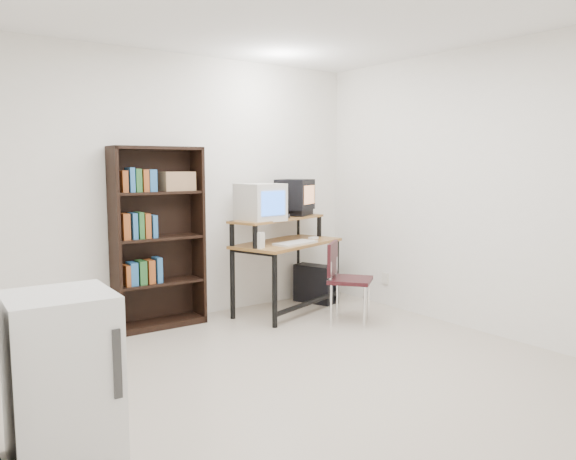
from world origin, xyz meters
TOP-DOWN VIEW (x-y plane):
  - floor at (0.00, 0.00)m, footprint 4.00×4.00m
  - ceiling at (0.00, 0.00)m, footprint 4.00×4.00m
  - back_wall at (0.00, 2.00)m, footprint 4.00×0.01m
  - right_wall at (2.00, 0.00)m, footprint 0.01×4.00m
  - computer_desk at (0.97, 1.61)m, footprint 1.34×0.96m
  - crt_monitor at (0.67, 1.62)m, footprint 0.44×0.44m
  - vcr at (1.27, 1.81)m, footprint 0.44×0.41m
  - crt_tv at (1.23, 1.79)m, footprint 0.46×0.46m
  - cd_spindle at (1.00, 1.67)m, footprint 0.13×0.13m
  - keyboard at (0.95, 1.41)m, footprint 0.50×0.30m
  - mousepad at (1.33, 1.59)m, footprint 0.27×0.24m
  - mouse at (1.33, 1.59)m, footprint 0.11×0.08m
  - desk_speaker at (0.50, 1.38)m, footprint 0.10×0.10m
  - pc_tower at (1.45, 1.71)m, footprint 0.34×0.49m
  - school_chair at (1.17, 0.92)m, footprint 0.55×0.55m
  - bookshelf at (-0.34, 1.86)m, footprint 0.86×0.30m
  - mini_fridge at (-1.72, -0.15)m, footprint 0.54×0.56m
  - wall_outlet at (1.99, 1.15)m, footprint 0.02×0.08m

SIDE VIEW (x-z plane):
  - floor at x=0.00m, z-range -0.01..0.00m
  - pc_tower at x=1.45m, z-range 0.00..0.42m
  - wall_outlet at x=1.99m, z-range 0.24..0.36m
  - mini_fridge at x=-1.72m, z-range 0.00..0.88m
  - school_chair at x=1.17m, z-range 0.09..0.88m
  - computer_desk at x=0.97m, z-range 0.20..1.18m
  - mousepad at x=1.33m, z-range 0.72..0.73m
  - keyboard at x=0.95m, z-range 0.72..0.75m
  - mouse at x=1.33m, z-range 0.73..0.76m
  - desk_speaker at x=0.50m, z-range 0.72..0.89m
  - bookshelf at x=-0.34m, z-range 0.03..1.73m
  - cd_spindle at x=1.00m, z-range 0.97..1.02m
  - vcr at x=1.27m, z-range 0.97..1.05m
  - crt_monitor at x=0.67m, z-range 0.97..1.35m
  - crt_tv at x=1.23m, z-range 1.05..1.38m
  - back_wall at x=0.00m, z-range 0.00..2.60m
  - right_wall at x=2.00m, z-range 0.00..2.60m
  - ceiling at x=0.00m, z-range 2.60..2.60m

